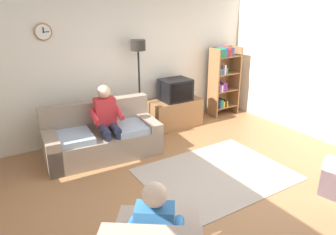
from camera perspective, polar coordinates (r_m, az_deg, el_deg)
ground_plane at (r=4.81m, az=7.86°, el=-11.99°), size 12.00×12.00×0.00m
back_wall_assembly at (r=6.43m, az=-7.04°, el=9.44°), size 6.20×0.17×2.70m
couch at (r=5.62m, az=-11.68°, el=-3.62°), size 1.98×1.06×0.90m
tv_stand at (r=6.75m, az=1.18°, el=0.81°), size 1.10×0.56×0.59m
tv at (r=6.58m, az=1.33°, el=4.97°), size 0.60×0.49×0.44m
bookshelf at (r=7.44m, az=9.65°, el=6.72°), size 0.68×0.36×1.57m
floor_lamp at (r=6.16m, az=-5.27°, el=9.97°), size 0.28×0.28×1.85m
area_rug at (r=5.10m, az=8.56°, el=-9.94°), size 2.20×1.70×0.01m
person_on_couch at (r=5.40m, az=-10.78°, el=-0.12°), size 0.54×0.56×1.24m
person_in_left_armchair at (r=3.09m, az=-2.12°, el=-18.94°), size 0.62×0.64×1.12m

